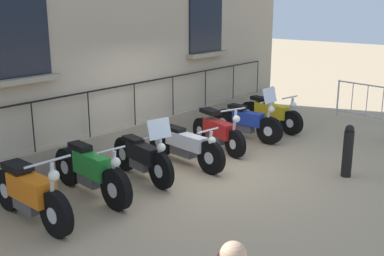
{
  "coord_description": "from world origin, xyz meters",
  "views": [
    {
      "loc": [
        5.71,
        -7.23,
        3.34
      ],
      "look_at": [
        -0.28,
        0.0,
        0.8
      ],
      "focal_mm": 44.64,
      "sensor_mm": 36.0,
      "label": 1
    }
  ],
  "objects_px": {
    "bollard": "(348,151)",
    "motorcycle_blue": "(247,123)",
    "crowd_barrier": "(375,102)",
    "motorcycle_white": "(185,145)",
    "motorcycle_green": "(91,173)",
    "motorcycle_orange": "(31,195)",
    "motorcycle_red": "(218,132)",
    "motorcycle_yellow": "(270,114)",
    "motorcycle_black": "(143,157)"
  },
  "relations": [
    {
      "from": "motorcycle_black",
      "to": "motorcycle_blue",
      "type": "bearing_deg",
      "value": 89.42
    },
    {
      "from": "motorcycle_white",
      "to": "bollard",
      "type": "xyz_separation_m",
      "value": [
        2.87,
        1.48,
        0.11
      ]
    },
    {
      "from": "motorcycle_orange",
      "to": "motorcycle_green",
      "type": "height_order",
      "value": "motorcycle_orange"
    },
    {
      "from": "motorcycle_red",
      "to": "motorcycle_black",
      "type": "bearing_deg",
      "value": -90.05
    },
    {
      "from": "motorcycle_yellow",
      "to": "crowd_barrier",
      "type": "relative_size",
      "value": 0.88
    },
    {
      "from": "motorcycle_blue",
      "to": "crowd_barrier",
      "type": "relative_size",
      "value": 0.84
    },
    {
      "from": "motorcycle_red",
      "to": "bollard",
      "type": "bearing_deg",
      "value": 4.52
    },
    {
      "from": "motorcycle_white",
      "to": "crowd_barrier",
      "type": "height_order",
      "value": "crowd_barrier"
    },
    {
      "from": "motorcycle_orange",
      "to": "motorcycle_red",
      "type": "xyz_separation_m",
      "value": [
        0.01,
        4.79,
        -0.04
      ]
    },
    {
      "from": "motorcycle_yellow",
      "to": "crowd_barrier",
      "type": "height_order",
      "value": "crowd_barrier"
    },
    {
      "from": "motorcycle_yellow",
      "to": "bollard",
      "type": "bearing_deg",
      "value": -35.4
    },
    {
      "from": "motorcycle_blue",
      "to": "bollard",
      "type": "relative_size",
      "value": 1.91
    },
    {
      "from": "motorcycle_blue",
      "to": "motorcycle_orange",
      "type": "bearing_deg",
      "value": -90.39
    },
    {
      "from": "motorcycle_green",
      "to": "motorcycle_black",
      "type": "height_order",
      "value": "motorcycle_black"
    },
    {
      "from": "motorcycle_yellow",
      "to": "crowd_barrier",
      "type": "xyz_separation_m",
      "value": [
        1.85,
        2.49,
        0.16
      ]
    },
    {
      "from": "motorcycle_green",
      "to": "motorcycle_blue",
      "type": "xyz_separation_m",
      "value": [
        0.13,
        4.71,
        -0.02
      ]
    },
    {
      "from": "motorcycle_black",
      "to": "motorcycle_white",
      "type": "bearing_deg",
      "value": 86.51
    },
    {
      "from": "motorcycle_red",
      "to": "motorcycle_yellow",
      "type": "relative_size",
      "value": 0.9
    },
    {
      "from": "crowd_barrier",
      "to": "motorcycle_blue",
      "type": "bearing_deg",
      "value": -116.13
    },
    {
      "from": "motorcycle_blue",
      "to": "crowd_barrier",
      "type": "distance_m",
      "value": 4.09
    },
    {
      "from": "bollard",
      "to": "motorcycle_blue",
      "type": "bearing_deg",
      "value": 162.49
    },
    {
      "from": "motorcycle_orange",
      "to": "motorcycle_white",
      "type": "distance_m",
      "value": 3.54
    },
    {
      "from": "motorcycle_black",
      "to": "motorcycle_blue",
      "type": "height_order",
      "value": "motorcycle_blue"
    },
    {
      "from": "motorcycle_orange",
      "to": "bollard",
      "type": "bearing_deg",
      "value": 59.62
    },
    {
      "from": "motorcycle_black",
      "to": "motorcycle_blue",
      "type": "distance_m",
      "value": 3.55
    },
    {
      "from": "motorcycle_blue",
      "to": "crowd_barrier",
      "type": "height_order",
      "value": "motorcycle_blue"
    },
    {
      "from": "motorcycle_red",
      "to": "crowd_barrier",
      "type": "xyz_separation_m",
      "value": [
        1.84,
        4.82,
        0.15
      ]
    },
    {
      "from": "motorcycle_green",
      "to": "motorcycle_blue",
      "type": "bearing_deg",
      "value": 88.43
    },
    {
      "from": "motorcycle_blue",
      "to": "bollard",
      "type": "xyz_separation_m",
      "value": [
        2.9,
        -0.92,
        0.1
      ]
    },
    {
      "from": "motorcycle_blue",
      "to": "crowd_barrier",
      "type": "xyz_separation_m",
      "value": [
        1.8,
        3.67,
        0.14
      ]
    },
    {
      "from": "motorcycle_white",
      "to": "motorcycle_red",
      "type": "relative_size",
      "value": 1.19
    },
    {
      "from": "motorcycle_white",
      "to": "bollard",
      "type": "height_order",
      "value": "bollard"
    },
    {
      "from": "motorcycle_black",
      "to": "motorcycle_red",
      "type": "distance_m",
      "value": 2.4
    },
    {
      "from": "motorcycle_white",
      "to": "motorcycle_blue",
      "type": "height_order",
      "value": "motorcycle_blue"
    },
    {
      "from": "motorcycle_black",
      "to": "motorcycle_yellow",
      "type": "xyz_separation_m",
      "value": [
        -0.01,
        4.73,
        -0.03
      ]
    },
    {
      "from": "motorcycle_white",
      "to": "motorcycle_yellow",
      "type": "xyz_separation_m",
      "value": [
        -0.08,
        3.58,
        -0.01
      ]
    },
    {
      "from": "motorcycle_black",
      "to": "motorcycle_white",
      "type": "relative_size",
      "value": 0.87
    },
    {
      "from": "crowd_barrier",
      "to": "motorcycle_green",
      "type": "bearing_deg",
      "value": -102.97
    },
    {
      "from": "motorcycle_orange",
      "to": "motorcycle_red",
      "type": "distance_m",
      "value": 4.79
    },
    {
      "from": "motorcycle_black",
      "to": "motorcycle_red",
      "type": "xyz_separation_m",
      "value": [
        0.0,
        2.4,
        -0.03
      ]
    },
    {
      "from": "motorcycle_orange",
      "to": "crowd_barrier",
      "type": "distance_m",
      "value": 9.78
    },
    {
      "from": "motorcycle_white",
      "to": "motorcycle_red",
      "type": "distance_m",
      "value": 1.25
    },
    {
      "from": "motorcycle_orange",
      "to": "motorcycle_black",
      "type": "distance_m",
      "value": 2.39
    },
    {
      "from": "motorcycle_orange",
      "to": "motorcycle_yellow",
      "type": "bearing_deg",
      "value": 90.06
    },
    {
      "from": "crowd_barrier",
      "to": "motorcycle_orange",
      "type": "bearing_deg",
      "value": -100.85
    },
    {
      "from": "motorcycle_orange",
      "to": "crowd_barrier",
      "type": "xyz_separation_m",
      "value": [
        1.84,
        9.61,
        0.11
      ]
    },
    {
      "from": "bollard",
      "to": "motorcycle_green",
      "type": "bearing_deg",
      "value": -128.64
    },
    {
      "from": "motorcycle_green",
      "to": "motorcycle_white",
      "type": "bearing_deg",
      "value": 85.95
    },
    {
      "from": "motorcycle_black",
      "to": "motorcycle_white",
      "type": "height_order",
      "value": "motorcycle_black"
    },
    {
      "from": "bollard",
      "to": "motorcycle_orange",
      "type": "bearing_deg",
      "value": -120.38
    }
  ]
}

